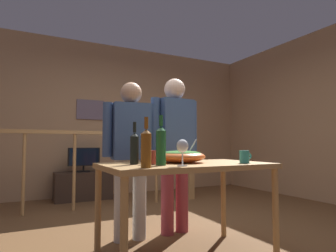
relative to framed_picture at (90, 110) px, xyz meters
name	(u,v)px	position (x,y,z in m)	size (l,w,h in m)	color
ground_plane	(177,235)	(0.34, -2.59, -1.52)	(7.46, 7.46, 0.00)	brown
back_wall	(108,119)	(0.34, 0.06, -0.14)	(5.74, 0.10, 2.75)	tan
side_wall_right	(300,117)	(3.21, -1.79, -0.14)	(0.10, 3.97, 2.75)	tan
framed_picture	(90,110)	(0.00, 0.00, 0.00)	(0.48, 0.03, 0.35)	slate
stair_railing	(113,157)	(0.13, -1.03, -0.79)	(3.82, 0.10, 1.14)	#B2844C
tv_console	(83,186)	(-0.16, -0.29, -1.29)	(0.90, 0.40, 0.45)	#38281E
flat_screen_tv	(84,158)	(-0.16, -0.32, -0.83)	(0.51, 0.12, 0.40)	black
serving_table	(186,173)	(0.11, -3.16, -0.84)	(1.32, 0.74, 0.75)	#B2844C
salad_bowl	(181,156)	(0.11, -3.09, -0.71)	(0.39, 0.39, 0.20)	#DB5B23
wine_glass	(182,147)	(-0.07, -3.42, -0.63)	(0.08, 0.08, 0.19)	silver
wine_bottle_green	(161,145)	(-0.17, -3.29, -0.62)	(0.07, 0.07, 0.36)	#1E5628
wine_bottle_dark	(134,147)	(-0.30, -3.10, -0.64)	(0.07, 0.07, 0.32)	black
wine_bottle_amber	(146,147)	(-0.35, -3.44, -0.63)	(0.07, 0.07, 0.33)	brown
mug_teal	(245,157)	(0.52, -3.38, -0.71)	(0.11, 0.08, 0.10)	teal
mug_red	(151,157)	(-0.20, -3.18, -0.71)	(0.12, 0.08, 0.11)	#B7332D
person_standing_left	(131,147)	(-0.13, -2.52, -0.64)	(0.54, 0.25, 1.51)	beige
person_standing_right	(175,141)	(0.35, -2.52, -0.58)	(0.56, 0.26, 1.60)	#9E3842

